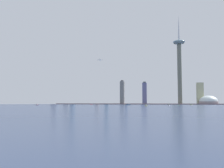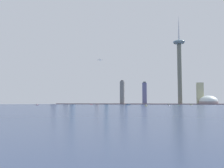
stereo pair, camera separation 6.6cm
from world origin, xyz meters
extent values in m
plane|color=navy|center=(0.00, 0.00, 0.00)|extent=(6000.00, 6000.00, 0.00)
cube|color=#6F5961|center=(0.00, 494.90, 1.64)|extent=(840.00, 46.24, 3.27)
cylinder|color=slate|center=(248.12, 518.70, 126.02)|extent=(16.81, 16.81, 252.05)
ellipsoid|color=#87A7B0|center=(248.12, 518.70, 252.05)|extent=(46.47, 46.47, 13.51)
torus|color=slate|center=(248.12, 518.70, 247.32)|extent=(42.20, 42.20, 2.70)
cone|color=silver|center=(248.12, 518.70, 310.10)|extent=(8.41, 8.41, 102.58)
cylinder|color=gray|center=(352.96, 511.79, 5.87)|extent=(72.01, 72.01, 11.74)
ellipsoid|color=silver|center=(352.96, 511.79, 11.74)|extent=(68.41, 68.41, 44.22)
cube|color=slate|center=(19.45, 495.91, 46.39)|extent=(15.95, 26.22, 92.79)
cube|color=slate|center=(19.45, 495.91, 95.24)|extent=(9.57, 15.73, 4.91)
cube|color=#607BA5|center=(20.16, 569.79, 55.50)|extent=(22.36, 14.26, 111.00)
cube|color=#5F526C|center=(20.16, 569.79, 114.34)|extent=(13.42, 8.55, 6.68)
cube|color=#BFA992|center=(-93.00, 518.87, 33.28)|extent=(16.76, 13.45, 66.57)
cube|color=#A7A599|center=(-234.37, 532.72, 40.36)|extent=(24.22, 21.07, 80.73)
cube|color=beige|center=(234.52, 607.25, 89.44)|extent=(23.12, 19.43, 178.88)
cube|color=#B5B58A|center=(327.43, 539.31, 43.37)|extent=(25.21, 22.22, 86.74)
cube|color=slate|center=(-306.59, 560.95, 35.01)|extent=(21.22, 18.32, 70.03)
cube|color=#4C5A60|center=(-306.59, 560.95, 74.19)|extent=(12.73, 10.99, 8.32)
cube|color=#9DB6C8|center=(-315.44, 599.03, 47.49)|extent=(19.21, 19.58, 94.97)
cube|color=#56525D|center=(-315.44, 599.03, 100.24)|extent=(11.52, 11.75, 10.54)
cube|color=slate|center=(-233.05, 598.03, 79.45)|extent=(21.91, 25.60, 158.89)
cylinder|color=#4C4C51|center=(-233.05, 598.03, 168.56)|extent=(1.60, 1.60, 19.33)
cube|color=#667AA4|center=(99.65, 573.43, 38.54)|extent=(16.61, 17.94, 77.07)
cube|color=#588A9E|center=(-64.39, 580.19, 84.82)|extent=(13.19, 14.52, 169.64)
cylinder|color=#4C4C51|center=(-64.39, 580.19, 180.37)|extent=(1.60, 1.60, 21.46)
cube|color=slate|center=(107.36, 536.43, 44.62)|extent=(18.04, 19.92, 89.23)
cube|color=#515F5B|center=(107.36, 536.43, 91.55)|extent=(10.82, 11.95, 4.64)
cube|color=#1B517C|center=(68.97, 294.42, 0.83)|extent=(13.15, 6.12, 1.67)
cube|color=#8F9BB0|center=(68.97, 294.42, 2.83)|extent=(5.97, 3.70, 2.33)
cube|color=white|center=(188.35, 172.34, 1.18)|extent=(4.47, 9.13, 2.37)
cube|color=#374436|center=(188.35, 172.34, 3.75)|extent=(2.66, 4.16, 2.77)
cylinder|color=silver|center=(188.35, 172.34, 7.45)|extent=(0.24, 0.24, 4.63)
cube|color=#B41819|center=(-87.06, 413.07, 0.65)|extent=(9.04, 3.30, 1.29)
cube|color=#9F95A4|center=(-87.06, 413.07, 2.78)|extent=(4.03, 2.12, 2.97)
cylinder|color=silver|center=(-87.06, 413.07, 7.32)|extent=(0.24, 0.24, 6.12)
cube|color=beige|center=(261.90, 305.59, 0.79)|extent=(11.37, 16.08, 1.59)
cube|color=#2A4437|center=(261.90, 305.59, 2.67)|extent=(6.33, 7.68, 2.17)
cube|color=beige|center=(133.38, 102.37, 1.10)|extent=(7.91, 7.17, 2.21)
cube|color=#959D9D|center=(133.38, 102.37, 3.59)|extent=(3.87, 3.63, 2.76)
cube|color=#261335|center=(-200.14, 208.74, 0.78)|extent=(6.65, 10.39, 1.57)
cube|color=silver|center=(-200.14, 208.74, 3.05)|extent=(3.72, 4.88, 2.96)
cone|color=yellow|center=(53.85, 302.49, 1.45)|extent=(1.34, 1.34, 2.90)
cone|color=green|center=(219.04, 246.89, 1.32)|extent=(1.62, 1.62, 2.64)
cone|color=yellow|center=(229.85, 337.59, 1.08)|extent=(1.14, 1.14, 2.16)
cylinder|color=silver|center=(-65.56, 459.60, 177.23)|extent=(6.91, 22.69, 2.40)
sphere|color=silver|center=(-67.84, 470.70, 177.23)|extent=(2.40, 2.40, 2.40)
cube|color=silver|center=(-65.56, 459.60, 178.31)|extent=(23.78, 7.74, 0.50)
cube|color=silver|center=(-63.65, 450.27, 177.59)|extent=(8.54, 3.75, 0.40)
cube|color=#2D333D|center=(-63.65, 450.27, 180.93)|extent=(0.92, 2.19, 5.00)
camera|label=1|loc=(160.71, -470.22, 11.25)|focal=38.55mm
camera|label=2|loc=(160.78, -470.21, 11.25)|focal=38.55mm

